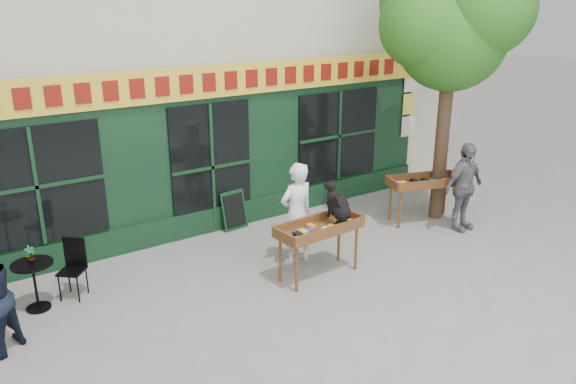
{
  "coord_description": "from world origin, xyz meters",
  "views": [
    {
      "loc": [
        -4.78,
        -7.18,
        4.43
      ],
      "look_at": [
        0.56,
        0.5,
        1.24
      ],
      "focal_mm": 35.0,
      "sensor_mm": 36.0,
      "label": 1
    }
  ],
  "objects_px": {
    "book_cart_right": "(425,184)",
    "bistro_table": "(34,277)",
    "book_cart_center": "(319,231)",
    "woman": "(297,214)",
    "dog": "(338,201)",
    "man_right": "(464,187)"
  },
  "relations": [
    {
      "from": "book_cart_right",
      "to": "bistro_table",
      "type": "relative_size",
      "value": 2.13
    },
    {
      "from": "dog",
      "to": "book_cart_right",
      "type": "distance_m",
      "value": 3.11
    },
    {
      "from": "dog",
      "to": "woman",
      "type": "distance_m",
      "value": 0.87
    },
    {
      "from": "dog",
      "to": "book_cart_right",
      "type": "height_order",
      "value": "dog"
    },
    {
      "from": "book_cart_center",
      "to": "woman",
      "type": "distance_m",
      "value": 0.66
    },
    {
      "from": "book_cart_center",
      "to": "book_cart_right",
      "type": "height_order",
      "value": "same"
    },
    {
      "from": "woman",
      "to": "book_cart_right",
      "type": "distance_m",
      "value": 3.33
    },
    {
      "from": "woman",
      "to": "book_cart_right",
      "type": "xyz_separation_m",
      "value": [
        3.33,
        0.07,
        -0.1
      ]
    },
    {
      "from": "woman",
      "to": "bistro_table",
      "type": "distance_m",
      "value": 4.28
    },
    {
      "from": "book_cart_center",
      "to": "man_right",
      "type": "height_order",
      "value": "man_right"
    },
    {
      "from": "bistro_table",
      "to": "man_right",
      "type": "bearing_deg",
      "value": -11.43
    },
    {
      "from": "dog",
      "to": "book_cart_right",
      "type": "bearing_deg",
      "value": 11.95
    },
    {
      "from": "dog",
      "to": "man_right",
      "type": "bearing_deg",
      "value": -2.19
    },
    {
      "from": "bistro_table",
      "to": "book_cart_center",
      "type": "bearing_deg",
      "value": -20.41
    },
    {
      "from": "book_cart_right",
      "to": "bistro_table",
      "type": "bearing_deg",
      "value": -167.62
    },
    {
      "from": "woman",
      "to": "book_cart_center",
      "type": "bearing_deg",
      "value": 87.37
    },
    {
      "from": "book_cart_center",
      "to": "book_cart_right",
      "type": "relative_size",
      "value": 0.94
    },
    {
      "from": "dog",
      "to": "man_right",
      "type": "height_order",
      "value": "man_right"
    },
    {
      "from": "dog",
      "to": "bistro_table",
      "type": "distance_m",
      "value": 4.85
    },
    {
      "from": "bistro_table",
      "to": "book_cart_right",
      "type": "bearing_deg",
      "value": -6.29
    },
    {
      "from": "dog",
      "to": "bistro_table",
      "type": "height_order",
      "value": "dog"
    },
    {
      "from": "dog",
      "to": "bistro_table",
      "type": "bearing_deg",
      "value": 157.86
    }
  ]
}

